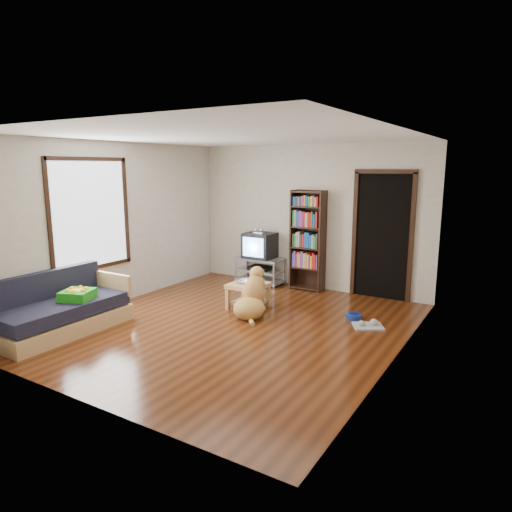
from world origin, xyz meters
The scene contains 18 objects.
ground centered at (0.00, 0.00, 0.00)m, with size 5.00×5.00×0.00m, color #58270F.
ceiling centered at (0.00, 0.00, 2.60)m, with size 5.00×5.00×0.00m, color white.
wall_back centered at (0.00, 2.50, 1.30)m, with size 4.50×4.50×0.00m, color beige.
wall_front centered at (0.00, -2.50, 1.30)m, with size 4.50×4.50×0.00m, color beige.
wall_left centered at (-2.25, 0.00, 1.30)m, with size 5.00×5.00×0.00m, color beige.
wall_right centered at (2.25, 0.00, 1.30)m, with size 5.00×5.00×0.00m, color beige.
green_cushion centered at (-1.75, -1.20, 0.48)m, with size 0.39×0.39×0.13m, color green.
laptop centered at (-0.26, 0.79, 0.41)m, with size 0.35×0.23×0.03m, color silver.
dog_bowl centered at (1.36, 1.18, 0.04)m, with size 0.22×0.22×0.08m, color navy.
grey_rag centered at (1.66, 0.93, 0.01)m, with size 0.40×0.32×0.03m, color #959595.
window centered at (-2.23, -0.50, 1.50)m, with size 0.03×1.46×1.70m.
doorway centered at (1.35, 2.48, 1.12)m, with size 1.03×0.05×2.19m.
tv_stand centered at (-0.90, 2.25, 0.27)m, with size 0.90×0.45×0.50m.
crt_tv centered at (-0.90, 2.27, 0.74)m, with size 0.55×0.52×0.58m.
bookshelf centered at (0.05, 2.34, 1.00)m, with size 0.60×0.30×1.80m.
sofa centered at (-1.87, -1.38, 0.26)m, with size 0.80×1.80×0.80m.
coffee_table centered at (-0.26, 0.82, 0.28)m, with size 0.55×0.55×0.40m.
dog centered at (-0.01, 0.54, 0.27)m, with size 0.55×0.86×0.74m.
Camera 1 is at (3.47, -5.06, 2.21)m, focal length 32.00 mm.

